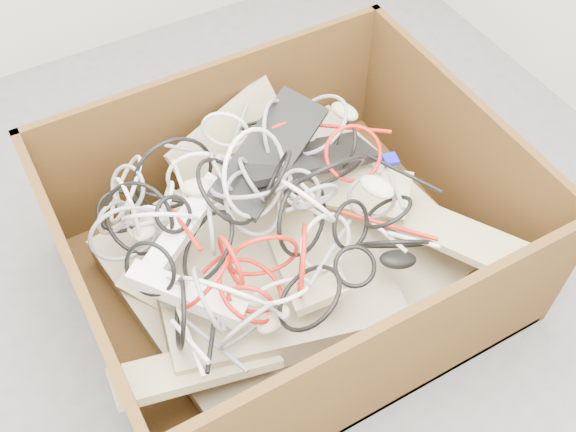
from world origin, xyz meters
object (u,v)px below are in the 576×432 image
cardboard_box (286,257)px  power_strip_left (184,227)px  power_strip_right (186,294)px  vga_plug (390,160)px

cardboard_box → power_strip_left: cardboard_box is taller
cardboard_box → power_strip_left: bearing=163.9°
power_strip_left → power_strip_right: bearing=-139.0°
cardboard_box → vga_plug: 0.43m
power_strip_left → vga_plug: bearing=-32.0°
power_strip_right → vga_plug: power_strip_right is taller
cardboard_box → vga_plug: bearing=3.4°
power_strip_left → power_strip_right: power_strip_left is taller
cardboard_box → vga_plug: size_ratio=26.87×
power_strip_left → vga_plug: size_ratio=7.21×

